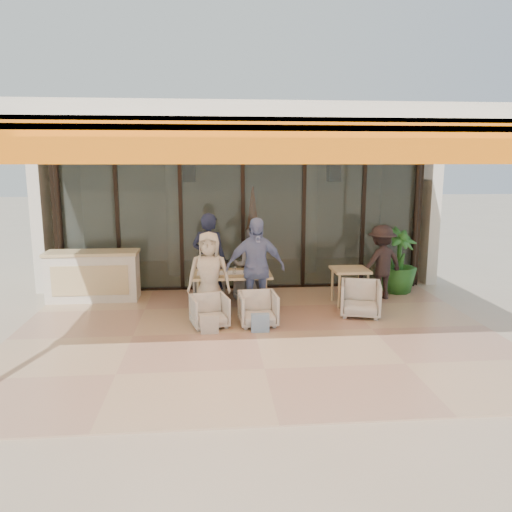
# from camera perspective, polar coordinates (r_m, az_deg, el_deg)

# --- Properties ---
(ground) EXTENTS (70.00, 70.00, 0.00)m
(ground) POSITION_cam_1_polar(r_m,az_deg,el_deg) (8.41, -0.13, -8.87)
(ground) COLOR #C6B293
(ground) RESTS_ON ground
(terrace_floor) EXTENTS (8.00, 6.00, 0.01)m
(terrace_floor) POSITION_cam_1_polar(r_m,az_deg,el_deg) (8.41, -0.13, -8.84)
(terrace_floor) COLOR tan
(terrace_floor) RESTS_ON ground
(terrace_structure) EXTENTS (8.00, 6.00, 3.40)m
(terrace_structure) POSITION_cam_1_polar(r_m,az_deg,el_deg) (7.68, 0.04, 13.92)
(terrace_structure) COLOR silver
(terrace_structure) RESTS_ON ground
(glass_storefront) EXTENTS (8.08, 0.10, 3.20)m
(glass_storefront) POSITION_cam_1_polar(r_m,az_deg,el_deg) (10.99, -1.51, 4.32)
(glass_storefront) COLOR #9EADA3
(glass_storefront) RESTS_ON ground
(interior_block) EXTENTS (9.05, 3.62, 3.52)m
(interior_block) POSITION_cam_1_polar(r_m,az_deg,el_deg) (13.24, -2.14, 8.14)
(interior_block) COLOR silver
(interior_block) RESTS_ON ground
(host_counter) EXTENTS (1.85, 0.65, 1.04)m
(host_counter) POSITION_cam_1_polar(r_m,az_deg,el_deg) (10.72, -18.10, -2.16)
(host_counter) COLOR silver
(host_counter) RESTS_ON ground
(dining_table) EXTENTS (1.50, 0.90, 0.93)m
(dining_table) POSITION_cam_1_polar(r_m,az_deg,el_deg) (9.52, -2.88, -2.26)
(dining_table) COLOR #DAC284
(dining_table) RESTS_ON ground
(chair_far_left) EXTENTS (0.68, 0.64, 0.65)m
(chair_far_left) POSITION_cam_1_polar(r_m,az_deg,el_deg) (10.51, -5.32, -3.08)
(chair_far_left) COLOR silver
(chair_far_left) RESTS_ON ground
(chair_far_right) EXTENTS (0.71, 0.67, 0.68)m
(chair_far_right) POSITION_cam_1_polar(r_m,az_deg,el_deg) (10.54, -0.74, -2.90)
(chair_far_right) COLOR silver
(chair_far_right) RESTS_ON ground
(chair_near_left) EXTENTS (0.72, 0.69, 0.62)m
(chair_near_left) POSITION_cam_1_polar(r_m,az_deg,el_deg) (8.68, -5.33, -6.14)
(chair_near_left) COLOR silver
(chair_near_left) RESTS_ON ground
(chair_near_right) EXTENTS (0.68, 0.64, 0.66)m
(chair_near_right) POSITION_cam_1_polar(r_m,az_deg,el_deg) (8.71, 0.23, -5.90)
(chair_near_right) COLOR silver
(chair_near_right) RESTS_ON ground
(diner_navy) EXTENTS (0.77, 0.62, 1.85)m
(diner_navy) POSITION_cam_1_polar(r_m,az_deg,el_deg) (9.90, -5.38, -0.38)
(diner_navy) COLOR #182034
(diner_navy) RESTS_ON ground
(diner_grey) EXTENTS (0.83, 0.69, 1.54)m
(diner_grey) POSITION_cam_1_polar(r_m,az_deg,el_deg) (9.96, -0.53, -1.17)
(diner_grey) COLOR #5C5C60
(diner_grey) RESTS_ON ground
(diner_cream) EXTENTS (0.83, 0.58, 1.60)m
(diner_cream) POSITION_cam_1_polar(r_m,az_deg,el_deg) (9.04, -5.38, -2.25)
(diner_cream) COLOR beige
(diner_cream) RESTS_ON ground
(diner_periwinkle) EXTENTS (1.12, 0.56, 1.85)m
(diner_periwinkle) POSITION_cam_1_polar(r_m,az_deg,el_deg) (9.05, -0.07, -1.38)
(diner_periwinkle) COLOR #7791C7
(diner_periwinkle) RESTS_ON ground
(tote_bag_cream) EXTENTS (0.30, 0.10, 0.34)m
(tote_bag_cream) POSITION_cam_1_polar(r_m,az_deg,el_deg) (8.34, -5.32, -7.86)
(tote_bag_cream) COLOR silver
(tote_bag_cream) RESTS_ON ground
(tote_bag_blue) EXTENTS (0.30, 0.10, 0.34)m
(tote_bag_blue) POSITION_cam_1_polar(r_m,az_deg,el_deg) (8.38, 0.49, -7.72)
(tote_bag_blue) COLOR #99BFD8
(tote_bag_blue) RESTS_ON ground
(side_table) EXTENTS (0.70, 0.70, 0.74)m
(side_table) POSITION_cam_1_polar(r_m,az_deg,el_deg) (10.06, 10.68, -2.02)
(side_table) COLOR #DAC284
(side_table) RESTS_ON ground
(side_chair) EXTENTS (0.86, 0.83, 0.73)m
(side_chair) POSITION_cam_1_polar(r_m,az_deg,el_deg) (9.42, 11.86, -4.62)
(side_chair) COLOR silver
(side_chair) RESTS_ON ground
(standing_woman) EXTENTS (1.15, 0.89, 1.56)m
(standing_woman) POSITION_cam_1_polar(r_m,az_deg,el_deg) (10.56, 14.10, -0.75)
(standing_woman) COLOR black
(standing_woman) RESTS_ON ground
(potted_palm) EXTENTS (1.10, 1.10, 1.44)m
(potted_palm) POSITION_cam_1_polar(r_m,az_deg,el_deg) (11.22, 15.92, -0.52)
(potted_palm) COLOR #1E5919
(potted_palm) RESTS_ON ground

